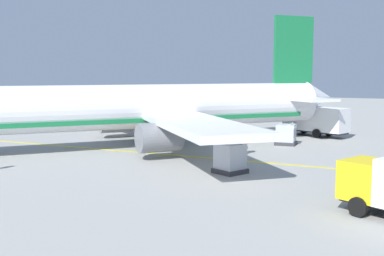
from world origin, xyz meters
TOP-DOWN VIEW (x-y plane):
  - airliner_foreground at (28.63, 19.61)m, footprint 33.51×30.72m
  - service_truck_fuel at (42.12, 6.93)m, footprint 4.55×6.93m
  - cargo_container_near at (35.20, 8.26)m, footprint 1.90×1.90m
  - cargo_container_far at (21.75, 8.53)m, footprint 2.31×2.31m
  - crew_loader_left at (28.97, 9.99)m, footprint 0.24×0.63m
  - apron_guide_line at (26.07, 14.99)m, footprint 0.30×60.00m

SIDE VIEW (x-z plane):
  - apron_guide_line at x=26.07m, z-range 0.00..0.01m
  - cargo_container_near at x=35.20m, z-range -0.06..1.91m
  - cargo_container_far at x=21.75m, z-range -0.06..1.96m
  - crew_loader_left at x=28.97m, z-range 0.15..1.85m
  - service_truck_fuel at x=42.12m, z-range 0.15..3.11m
  - airliner_foreground at x=28.63m, z-range -2.56..9.34m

